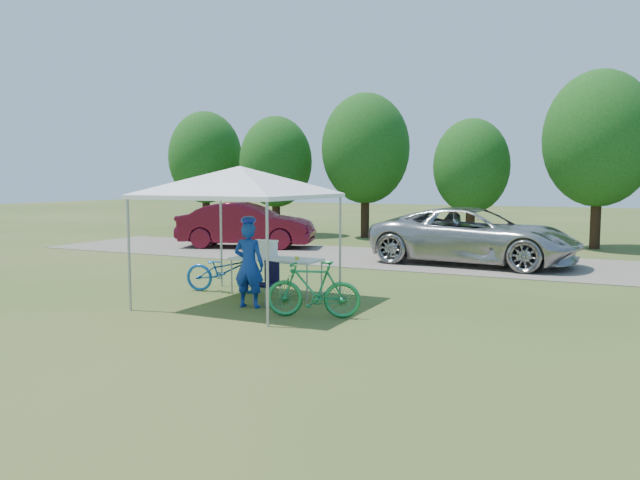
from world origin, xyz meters
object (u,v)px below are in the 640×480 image
object	(u,v)px
minivan	(474,236)
sedan	(247,225)
folding_table	(276,260)
cooler	(264,249)
bike_green	(313,289)
bike_blue	(224,271)
cyclist	(249,265)
folding_chair	(269,279)

from	to	relation	value
minivan	sedan	bearing A→B (deg)	87.85
folding_table	cooler	world-z (taller)	cooler
bike_green	folding_table	bearing A→B (deg)	-150.40
sedan	bike_blue	bearing A→B (deg)	-168.84
folding_table	bike_green	distance (m)	2.35
folding_table	minivan	distance (m)	7.24
bike_green	minivan	bearing A→B (deg)	155.93
cooler	bike_green	distance (m)	2.60
cyclist	sedan	world-z (taller)	cyclist
folding_chair	bike_blue	distance (m)	1.70
cooler	sedan	bearing A→B (deg)	124.72
bike_green	sedan	size ratio (longest dim) A/B	0.35
cyclist	sedan	size ratio (longest dim) A/B	0.34
folding_chair	bike_blue	xyz separation A→B (m)	(-1.55, 0.70, -0.02)
bike_blue	folding_chair	bearing A→B (deg)	-126.31
cooler	cyclist	distance (m)	1.46
bike_green	sedan	distance (m)	11.79
folding_table	sedan	xyz separation A→B (m)	(-5.59, 7.64, 0.08)
folding_table	sedan	distance (m)	9.47
cyclist	minivan	size ratio (longest dim) A/B	0.28
folding_table	cyclist	world-z (taller)	cyclist
folding_table	bike_green	size ratio (longest dim) A/B	1.13
cooler	bike_blue	bearing A→B (deg)	-167.64
folding_chair	cooler	xyz separation A→B (m)	(-0.64, 0.89, 0.49)
cooler	minivan	world-z (taller)	minivan
cyclist	cooler	bearing A→B (deg)	-79.40
bike_green	cooler	bearing A→B (deg)	-145.79
bike_green	minivan	world-z (taller)	minivan
cyclist	folding_chair	bearing A→B (deg)	-118.12
folding_table	cyclist	distance (m)	1.38
cyclist	bike_blue	size ratio (longest dim) A/B	0.93
minivan	sedan	xyz separation A→B (m)	(-8.39, 0.96, -0.02)
folding_chair	sedan	size ratio (longest dim) A/B	0.17
folding_chair	cyclist	size ratio (longest dim) A/B	0.51
cyclist	bike_blue	xyz separation A→B (m)	(-1.38, 1.17, -0.36)
cyclist	sedan	xyz separation A→B (m)	(-5.77, 9.01, -0.00)
folding_chair	cooler	world-z (taller)	cooler
sedan	minivan	bearing A→B (deg)	-114.66
cyclist	minivan	distance (m)	8.46
minivan	cyclist	bearing A→B (deg)	166.34
folding_table	sedan	bearing A→B (deg)	126.20
cooler	minivan	distance (m)	7.36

